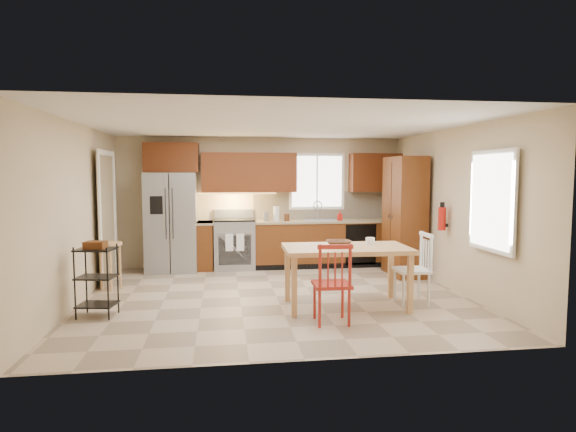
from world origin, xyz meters
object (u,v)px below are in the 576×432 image
(fire_extinguisher, at_px, (442,219))
(range_stove, at_px, (234,245))
(chair_red, at_px, (332,283))
(table_bowl, at_px, (339,247))
(chair_white, at_px, (412,269))
(table_jar, at_px, (370,243))
(refrigerator, at_px, (172,222))
(bar_stool, at_px, (111,266))
(dining_table, at_px, (346,277))
(utility_cart, at_px, (97,281))
(soap_bottle, at_px, (340,216))
(pantry, at_px, (404,216))

(fire_extinguisher, bearing_deg, range_stove, 147.38)
(chair_red, bearing_deg, table_bowl, 70.88)
(chair_white, distance_m, table_jar, 0.69)
(refrigerator, xyz_separation_m, range_stove, (1.15, 0.06, -0.45))
(table_bowl, xyz_separation_m, table_jar, (0.47, 0.10, 0.03))
(chair_white, bearing_deg, bar_stool, 73.61)
(fire_extinguisher, height_order, dining_table, fire_extinguisher)
(chair_red, distance_m, bar_stool, 3.68)
(table_jar, distance_m, utility_cart, 3.61)
(table_jar, bearing_deg, refrigerator, 137.13)
(soap_bottle, distance_m, utility_cart, 4.77)
(pantry, distance_m, chair_red, 3.24)
(dining_table, bearing_deg, range_stove, 117.79)
(dining_table, xyz_separation_m, table_bowl, (-0.10, 0.00, 0.42))
(chair_white, xyz_separation_m, utility_cart, (-4.17, -0.04, -0.04))
(pantry, xyz_separation_m, dining_table, (-1.56, -1.90, -0.64))
(range_stove, bearing_deg, utility_cart, -122.05)
(table_bowl, xyz_separation_m, utility_cart, (-3.12, 0.01, -0.37))
(soap_bottle, bearing_deg, table_bowl, -104.27)
(range_stove, height_order, chair_red, chair_red)
(dining_table, distance_m, bar_stool, 3.67)
(table_bowl, bearing_deg, table_jar, 12.53)
(soap_bottle, xyz_separation_m, table_bowl, (-0.71, -2.80, -0.17))
(refrigerator, distance_m, bar_stool, 1.68)
(refrigerator, distance_m, utility_cart, 2.93)
(pantry, relative_size, bar_stool, 2.83)
(chair_red, relative_size, chair_white, 1.00)
(chair_white, xyz_separation_m, bar_stool, (-4.32, 1.40, -0.12))
(range_stove, xyz_separation_m, chair_white, (2.37, -2.84, 0.03))
(fire_extinguisher, height_order, bar_stool, fire_extinguisher)
(range_stove, distance_m, table_jar, 3.33)
(fire_extinguisher, relative_size, table_bowl, 1.07)
(chair_red, bearing_deg, utility_cart, 168.67)
(dining_table, bearing_deg, pantry, 52.30)
(range_stove, xyz_separation_m, table_jar, (1.79, -2.79, 0.39))
(refrigerator, height_order, soap_bottle, refrigerator)
(fire_extinguisher, distance_m, table_bowl, 2.07)
(chair_white, distance_m, table_bowl, 1.11)
(range_stove, height_order, dining_table, range_stove)
(soap_bottle, relative_size, chair_red, 0.20)
(range_stove, distance_m, utility_cart, 3.40)
(pantry, height_order, table_bowl, pantry)
(refrigerator, distance_m, dining_table, 3.86)
(pantry, relative_size, utility_cart, 2.31)
(chair_white, bearing_deg, soap_bottle, 8.66)
(pantry, bearing_deg, chair_red, -126.78)
(table_bowl, bearing_deg, bar_stool, 156.01)
(pantry, height_order, bar_stool, pantry)
(refrigerator, height_order, fire_extinguisher, refrigerator)
(range_stove, distance_m, chair_red, 3.70)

